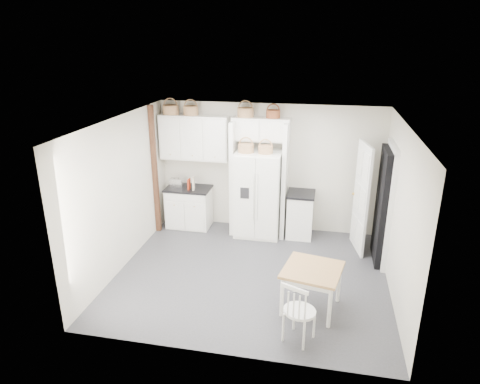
# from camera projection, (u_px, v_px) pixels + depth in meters

# --- Properties ---
(floor) EXTENTS (4.50, 4.50, 0.00)m
(floor) POSITION_uv_depth(u_px,v_px,m) (251.00, 274.00, 7.29)
(floor) COLOR #47464E
(floor) RESTS_ON ground
(ceiling) EXTENTS (4.50, 4.50, 0.00)m
(ceiling) POSITION_uv_depth(u_px,v_px,m) (253.00, 123.00, 6.40)
(ceiling) COLOR white
(ceiling) RESTS_ON wall_back
(wall_back) EXTENTS (4.50, 0.00, 4.50)m
(wall_back) POSITION_uv_depth(u_px,v_px,m) (269.00, 168.00, 8.68)
(wall_back) COLOR beige
(wall_back) RESTS_ON floor
(wall_left) EXTENTS (0.00, 4.00, 4.00)m
(wall_left) POSITION_uv_depth(u_px,v_px,m) (122.00, 194.00, 7.26)
(wall_left) COLOR beige
(wall_left) RESTS_ON floor
(wall_right) EXTENTS (0.00, 4.00, 4.00)m
(wall_right) POSITION_uv_depth(u_px,v_px,m) (399.00, 214.00, 6.42)
(wall_right) COLOR beige
(wall_right) RESTS_ON floor
(refrigerator) EXTENTS (0.89, 0.72, 1.73)m
(refrigerator) POSITION_uv_depth(u_px,v_px,m) (258.00, 194.00, 8.51)
(refrigerator) COLOR white
(refrigerator) RESTS_ON floor
(base_cab_left) EXTENTS (0.89, 0.56, 0.82)m
(base_cab_left) POSITION_uv_depth(u_px,v_px,m) (189.00, 208.00, 9.02)
(base_cab_left) COLOR white
(base_cab_left) RESTS_ON floor
(base_cab_right) EXTENTS (0.50, 0.60, 0.88)m
(base_cab_right) POSITION_uv_depth(u_px,v_px,m) (300.00, 215.00, 8.57)
(base_cab_right) COLOR white
(base_cab_right) RESTS_ON floor
(dining_table) EXTENTS (0.94, 0.94, 0.67)m
(dining_table) POSITION_uv_depth(u_px,v_px,m) (311.00, 289.00, 6.27)
(dining_table) COLOR #A1773B
(dining_table) RESTS_ON floor
(windsor_chair) EXTENTS (0.56, 0.54, 0.89)m
(windsor_chair) POSITION_uv_depth(u_px,v_px,m) (300.00, 311.00, 5.57)
(windsor_chair) COLOR white
(windsor_chair) RESTS_ON floor
(counter_left) EXTENTS (0.93, 0.60, 0.04)m
(counter_left) POSITION_uv_depth(u_px,v_px,m) (188.00, 189.00, 8.87)
(counter_left) COLOR black
(counter_left) RESTS_ON base_cab_left
(counter_right) EXTENTS (0.54, 0.64, 0.04)m
(counter_right) POSITION_uv_depth(u_px,v_px,m) (301.00, 194.00, 8.42)
(counter_right) COLOR black
(counter_right) RESTS_ON base_cab_right
(toaster) EXTENTS (0.27, 0.16, 0.19)m
(toaster) POSITION_uv_depth(u_px,v_px,m) (177.00, 183.00, 8.88)
(toaster) COLOR silver
(toaster) RESTS_ON counter_left
(cookbook_red) EXTENTS (0.04, 0.15, 0.22)m
(cookbook_red) POSITION_uv_depth(u_px,v_px,m) (189.00, 184.00, 8.74)
(cookbook_red) COLOR maroon
(cookbook_red) RESTS_ON counter_left
(cookbook_cream) EXTENTS (0.07, 0.18, 0.26)m
(cookbook_cream) POSITION_uv_depth(u_px,v_px,m) (193.00, 183.00, 8.72)
(cookbook_cream) COLOR beige
(cookbook_cream) RESTS_ON counter_left
(basket_upper_a) EXTENTS (0.32, 0.32, 0.18)m
(basket_upper_a) POSITION_uv_depth(u_px,v_px,m) (171.00, 110.00, 8.51)
(basket_upper_a) COLOR olive
(basket_upper_a) RESTS_ON upper_cabinet
(basket_upper_b) EXTENTS (0.30, 0.30, 0.18)m
(basket_upper_b) POSITION_uv_depth(u_px,v_px,m) (191.00, 111.00, 8.43)
(basket_upper_b) COLOR olive
(basket_upper_b) RESTS_ON upper_cabinet
(basket_bridge_a) EXTENTS (0.31, 0.31, 0.18)m
(basket_bridge_a) POSITION_uv_depth(u_px,v_px,m) (245.00, 112.00, 8.22)
(basket_bridge_a) COLOR olive
(basket_bridge_a) RESTS_ON bridge_cabinet
(basket_bridge_b) EXTENTS (0.27, 0.27, 0.15)m
(basket_bridge_b) POSITION_uv_depth(u_px,v_px,m) (273.00, 114.00, 8.13)
(basket_bridge_b) COLOR maroon
(basket_bridge_b) RESTS_ON bridge_cabinet
(basket_fridge_a) EXTENTS (0.30, 0.30, 0.16)m
(basket_fridge_a) POSITION_uv_depth(u_px,v_px,m) (246.00, 148.00, 8.14)
(basket_fridge_a) COLOR olive
(basket_fridge_a) RESTS_ON refrigerator
(basket_fridge_b) EXTENTS (0.28, 0.28, 0.15)m
(basket_fridge_b) POSITION_uv_depth(u_px,v_px,m) (265.00, 150.00, 8.07)
(basket_fridge_b) COLOR olive
(basket_fridge_b) RESTS_ON refrigerator
(upper_cabinet) EXTENTS (1.40, 0.34, 0.90)m
(upper_cabinet) POSITION_uv_depth(u_px,v_px,m) (195.00, 137.00, 8.60)
(upper_cabinet) COLOR white
(upper_cabinet) RESTS_ON wall_back
(bridge_cabinet) EXTENTS (1.12, 0.34, 0.45)m
(bridge_cabinet) POSITION_uv_depth(u_px,v_px,m) (261.00, 129.00, 8.27)
(bridge_cabinet) COLOR white
(bridge_cabinet) RESTS_ON wall_back
(fridge_panel_left) EXTENTS (0.08, 0.60, 2.30)m
(fridge_panel_left) POSITION_uv_depth(u_px,v_px,m) (234.00, 177.00, 8.58)
(fridge_panel_left) COLOR white
(fridge_panel_left) RESTS_ON floor
(fridge_panel_right) EXTENTS (0.08, 0.60, 2.30)m
(fridge_panel_right) POSITION_uv_depth(u_px,v_px,m) (285.00, 181.00, 8.39)
(fridge_panel_right) COLOR white
(fridge_panel_right) RESTS_ON floor
(trim_post) EXTENTS (0.09, 0.09, 2.60)m
(trim_post) POSITION_uv_depth(u_px,v_px,m) (155.00, 171.00, 8.50)
(trim_post) COLOR #3D1C10
(trim_post) RESTS_ON floor
(doorway_void) EXTENTS (0.18, 0.85, 2.05)m
(doorway_void) POSITION_uv_depth(u_px,v_px,m) (384.00, 206.00, 7.46)
(doorway_void) COLOR black
(doorway_void) RESTS_ON floor
(door_slab) EXTENTS (0.21, 0.79, 2.05)m
(door_slab) POSITION_uv_depth(u_px,v_px,m) (361.00, 198.00, 7.83)
(door_slab) COLOR white
(door_slab) RESTS_ON floor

